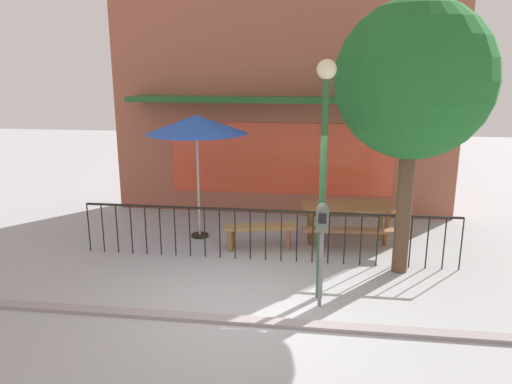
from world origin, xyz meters
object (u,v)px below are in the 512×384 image
at_px(patio_umbrella, 197,125).
at_px(patio_bench, 260,232).
at_px(picnic_table_left, 347,213).
at_px(street_lamp, 324,146).
at_px(street_tree, 414,81).
at_px(parking_meter_near, 322,227).

xyz_separation_m(patio_umbrella, patio_bench, (1.34, -0.55, -1.99)).
distance_m(picnic_table_left, street_lamp, 3.13).
relative_size(picnic_table_left, patio_umbrella, 0.75).
xyz_separation_m(patio_bench, street_tree, (2.54, -0.73, 2.87)).
distance_m(patio_umbrella, parking_meter_near, 3.90).
bearing_deg(patio_umbrella, street_lamp, -44.76).
relative_size(picnic_table_left, patio_bench, 1.33).
height_order(patio_umbrella, parking_meter_near, patio_umbrella).
relative_size(parking_meter_near, street_lamp, 0.45).
bearing_deg(street_tree, patio_bench, 163.90).
distance_m(parking_meter_near, street_lamp, 1.16).
bearing_deg(picnic_table_left, street_lamp, -101.49).
height_order(patio_bench, street_tree, street_tree).
xyz_separation_m(patio_bench, street_lamp, (1.16, -1.93, 2.00)).
bearing_deg(street_tree, street_lamp, -138.92).
xyz_separation_m(patio_umbrella, parking_meter_near, (2.51, -2.77, -1.11)).
xyz_separation_m(picnic_table_left, patio_bench, (-1.68, -0.62, -0.26)).
bearing_deg(patio_bench, patio_umbrella, 157.60).
bearing_deg(patio_bench, street_lamp, -58.91).
distance_m(picnic_table_left, street_tree, 3.07).
height_order(patio_umbrella, patio_bench, patio_umbrella).
distance_m(patio_umbrella, street_tree, 4.18).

